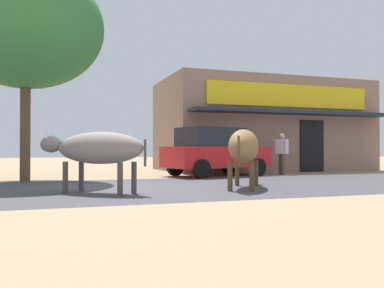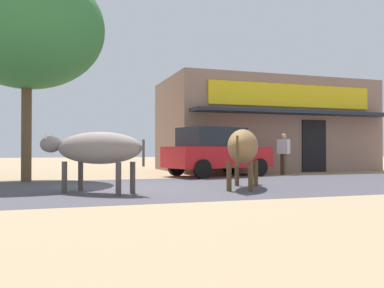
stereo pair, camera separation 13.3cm
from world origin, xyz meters
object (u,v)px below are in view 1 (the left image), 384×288
(roadside_tree, at_px, (26,27))
(cow_near_brown, at_px, (97,149))
(pedestrian_by_shop, at_px, (282,151))
(parked_hatchback_car, at_px, (215,151))
(cow_far_dark, at_px, (244,147))

(roadside_tree, xyz_separation_m, cow_near_brown, (1.58, -3.87, -3.45))
(roadside_tree, height_order, cow_near_brown, roadside_tree)
(roadside_tree, relative_size, pedestrian_by_shop, 4.14)
(cow_near_brown, relative_size, pedestrian_by_shop, 1.52)
(parked_hatchback_car, distance_m, pedestrian_by_shop, 2.60)
(parked_hatchback_car, distance_m, cow_near_brown, 6.25)
(pedestrian_by_shop, bearing_deg, cow_far_dark, -130.00)
(parked_hatchback_car, distance_m, cow_far_dark, 4.51)
(parked_hatchback_car, xyz_separation_m, pedestrian_by_shop, (2.60, -0.05, 0.02))
(roadside_tree, bearing_deg, cow_near_brown, -67.82)
(pedestrian_by_shop, bearing_deg, cow_near_brown, -148.00)
(cow_far_dark, bearing_deg, roadside_tree, 142.26)
(cow_far_dark, bearing_deg, pedestrian_by_shop, 50.00)
(roadside_tree, relative_size, parked_hatchback_car, 1.57)
(cow_near_brown, bearing_deg, pedestrian_by_shop, 32.00)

